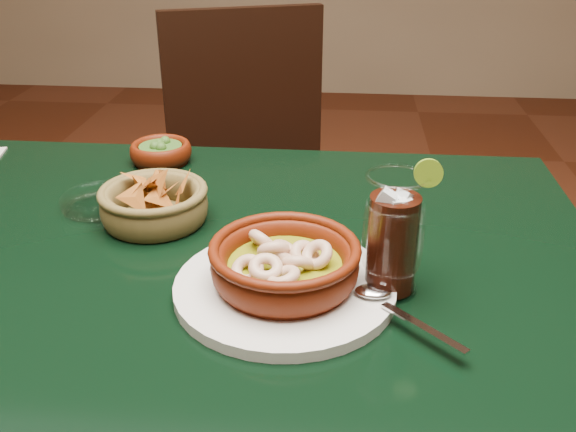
# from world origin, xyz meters

# --- Properties ---
(dining_table) EXTENTS (1.20, 0.80, 0.75)m
(dining_table) POSITION_xyz_m (0.00, 0.00, 0.65)
(dining_table) COLOR black
(dining_table) RESTS_ON ground
(dining_chair) EXTENTS (0.57, 0.57, 0.96)m
(dining_chair) POSITION_xyz_m (-0.01, 0.71, 0.53)
(dining_chair) COLOR black
(dining_chair) RESTS_ON ground
(shrimp_plate) EXTENTS (0.36, 0.29, 0.08)m
(shrimp_plate) POSITION_xyz_m (0.15, -0.12, 0.78)
(shrimp_plate) COLOR silver
(shrimp_plate) RESTS_ON dining_table
(chip_basket) EXTENTS (0.20, 0.20, 0.12)m
(chip_basket) POSITION_xyz_m (-0.08, 0.06, 0.78)
(chip_basket) COLOR brown
(chip_basket) RESTS_ON dining_table
(guacamole_ramekin) EXTENTS (0.14, 0.14, 0.05)m
(guacamole_ramekin) POSITION_xyz_m (-0.14, 0.31, 0.77)
(guacamole_ramekin) COLOR #491304
(guacamole_ramekin) RESTS_ON dining_table
(cola_drink) EXTENTS (0.16, 0.16, 0.18)m
(cola_drink) POSITION_xyz_m (0.28, -0.10, 0.83)
(cola_drink) COLOR white
(cola_drink) RESTS_ON dining_table
(glass_ashtray) EXTENTS (0.13, 0.13, 0.03)m
(glass_ashtray) POSITION_xyz_m (-0.18, 0.10, 0.76)
(glass_ashtray) COLOR white
(glass_ashtray) RESTS_ON dining_table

